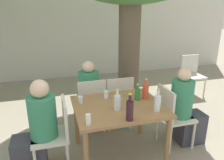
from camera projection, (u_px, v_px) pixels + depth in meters
The scene contains 19 objects.
ground_plane at pixel (118, 154), 3.11m from camera, with size 30.00×30.00×0.00m, color gray.
cafe_building_wall at pixel (77, 29), 6.20m from camera, with size 10.00×0.08×2.80m.
dining_table_front at pixel (118, 111), 2.89m from camera, with size 1.15×0.97×0.77m.
patio_chair_0 at pixel (57, 130), 2.73m from camera, with size 0.44×0.44×0.92m.
patio_chair_1 at pixel (171, 113), 3.16m from camera, with size 0.44×0.44×0.92m.
patio_chair_2 at pixel (91, 102), 3.53m from camera, with size 0.44×0.44×0.92m.
patio_chair_3 at pixel (118, 99), 3.66m from camera, with size 0.44×0.44×0.92m.
patio_chair_4 at pixel (192, 72), 5.12m from camera, with size 0.44×0.44×0.92m.
person_seated_0 at pixel (37, 132), 2.66m from camera, with size 0.57×0.33×1.21m.
person_seated_1 at pixel (186, 111), 3.22m from camera, with size 0.56×0.32×1.20m.
person_seated_2 at pixel (88, 97), 3.75m from camera, with size 0.35×0.57×1.18m.
soda_bottle_0 at pixel (146, 91), 3.02m from camera, with size 0.08×0.08×0.29m.
green_bottle_1 at pixel (137, 94), 2.99m from camera, with size 0.07×0.07×0.24m.
water_bottle_2 at pixel (117, 102), 2.70m from camera, with size 0.08×0.08×0.27m.
wine_bottle_3 at pixel (130, 110), 2.45m from camera, with size 0.08×0.08×0.32m.
water_bottle_4 at pixel (157, 103), 2.67m from camera, with size 0.08×0.08×0.29m.
drinking_glass_0 at pixel (88, 120), 2.36m from camera, with size 0.06×0.06×0.13m.
drinking_glass_1 at pixel (81, 100), 2.91m from camera, with size 0.06×0.06×0.09m.
drinking_glass_2 at pixel (106, 95), 3.07m from camera, with size 0.06×0.06×0.11m.
Camera 1 is at (-0.81, -2.48, 2.00)m, focal length 35.00 mm.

